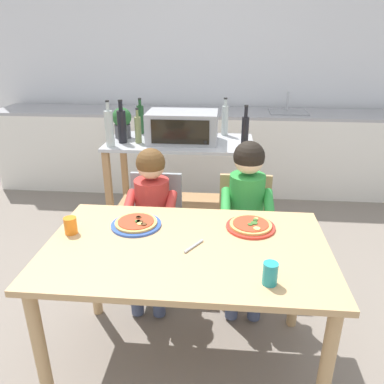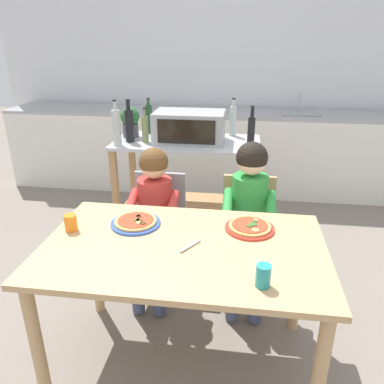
% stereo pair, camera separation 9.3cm
% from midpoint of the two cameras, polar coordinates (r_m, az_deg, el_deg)
% --- Properties ---
extents(ground_plane, '(11.80, 11.80, 0.00)m').
position_cam_midpoint_polar(ground_plane, '(3.22, 3.03, -8.69)').
color(ground_plane, slate).
extents(back_wall_tiled, '(5.31, 0.12, 2.70)m').
position_cam_midpoint_polar(back_wall_tiled, '(4.58, 5.56, 18.59)').
color(back_wall_tiled, silver).
rests_on(back_wall_tiled, ground).
extents(kitchen_counter, '(4.78, 0.60, 1.09)m').
position_cam_midpoint_polar(kitchen_counter, '(4.34, 4.86, 6.21)').
color(kitchen_counter, silver).
rests_on(kitchen_counter, ground).
extents(kitchen_island_cart, '(1.17, 0.58, 0.88)m').
position_cam_midpoint_polar(kitchen_island_cart, '(3.17, 0.11, 2.67)').
color(kitchen_island_cart, '#B7BABF').
rests_on(kitchen_island_cart, ground).
extents(toaster_oven, '(0.55, 0.35, 0.24)m').
position_cam_midpoint_polar(toaster_oven, '(3.03, 0.51, 9.77)').
color(toaster_oven, '#999BA0').
rests_on(toaster_oven, kitchen_island_cart).
extents(bottle_slim_sauce, '(0.07, 0.07, 0.35)m').
position_cam_midpoint_polar(bottle_slim_sauce, '(2.97, -10.41, 9.59)').
color(bottle_slim_sauce, '#ADB7B2').
rests_on(bottle_slim_sauce, kitchen_island_cart).
extents(bottle_clear_vinegar, '(0.05, 0.05, 0.33)m').
position_cam_midpoint_polar(bottle_clear_vinegar, '(2.80, 9.83, 8.72)').
color(bottle_clear_vinegar, black).
rests_on(bottle_clear_vinegar, kitchen_island_cart).
extents(bottle_tall_green_wine, '(0.06, 0.06, 0.30)m').
position_cam_midpoint_polar(bottle_tall_green_wine, '(3.34, -5.70, 10.99)').
color(bottle_tall_green_wine, '#1E4723').
rests_on(bottle_tall_green_wine, kitchen_island_cart).
extents(bottle_dark_olive_oil, '(0.07, 0.07, 0.33)m').
position_cam_midpoint_polar(bottle_dark_olive_oil, '(3.06, -8.55, 9.99)').
color(bottle_dark_olive_oil, black).
rests_on(bottle_dark_olive_oil, kitchen_island_cart).
extents(bottle_squat_spirits, '(0.05, 0.05, 0.27)m').
position_cam_midpoint_polar(bottle_squat_spirits, '(3.03, -6.19, 9.46)').
color(bottle_squat_spirits, olive).
rests_on(bottle_squat_spirits, kitchen_island_cart).
extents(bottle_brown_beer, '(0.06, 0.06, 0.31)m').
position_cam_midpoint_polar(bottle_brown_beer, '(3.24, 6.99, 10.72)').
color(bottle_brown_beer, '#ADB7B2').
rests_on(bottle_brown_beer, kitchen_island_cart).
extents(potted_herb_plant, '(0.16, 0.16, 0.25)m').
position_cam_midpoint_polar(potted_herb_plant, '(3.21, -8.46, 10.51)').
color(potted_herb_plant, '#4C4C51').
rests_on(potted_herb_plant, kitchen_island_cart).
extents(dining_table, '(1.36, 0.82, 0.74)m').
position_cam_midpoint_polar(dining_table, '(1.88, 0.16, -10.66)').
color(dining_table, tan).
rests_on(dining_table, ground).
extents(dining_chair_left, '(0.36, 0.36, 0.81)m').
position_cam_midpoint_polar(dining_chair_left, '(2.58, -4.05, -4.91)').
color(dining_chair_left, gray).
rests_on(dining_chair_left, ground).
extents(dining_chair_right, '(0.36, 0.36, 0.81)m').
position_cam_midpoint_polar(dining_chair_right, '(2.55, 9.35, -5.53)').
color(dining_chair_right, tan).
rests_on(dining_chair_right, ground).
extents(child_in_red_shirt, '(0.32, 0.42, 1.02)m').
position_cam_midpoint_polar(child_in_red_shirt, '(2.40, -4.75, -2.62)').
color(child_in_red_shirt, '#424C6B').
rests_on(child_in_red_shirt, ground).
extents(child_in_green_shirt, '(0.32, 0.42, 1.07)m').
position_cam_midpoint_polar(child_in_green_shirt, '(2.35, 9.70, -2.44)').
color(child_in_green_shirt, '#424C6B').
rests_on(child_in_green_shirt, ground).
extents(pizza_plate_blue_rimmed, '(0.26, 0.26, 0.03)m').
position_cam_midpoint_polar(pizza_plate_blue_rimmed, '(2.02, -7.16, -4.55)').
color(pizza_plate_blue_rimmed, '#3356B7').
rests_on(pizza_plate_blue_rimmed, dining_table).
extents(pizza_plate_red_rimmed, '(0.25, 0.25, 0.03)m').
position_cam_midpoint_polar(pizza_plate_red_rimmed, '(1.99, 10.03, -5.24)').
color(pizza_plate_red_rimmed, red).
rests_on(pizza_plate_red_rimmed, dining_table).
extents(drinking_cup_orange, '(0.06, 0.06, 0.09)m').
position_cam_midpoint_polar(drinking_cup_orange, '(2.02, -16.52, -4.46)').
color(drinking_cup_orange, orange).
rests_on(drinking_cup_orange, dining_table).
extents(drinking_cup_teal, '(0.06, 0.06, 0.10)m').
position_cam_midpoint_polar(drinking_cup_teal, '(1.57, 12.38, -12.23)').
color(drinking_cup_teal, teal).
rests_on(drinking_cup_teal, dining_table).
extents(serving_spoon, '(0.09, 0.12, 0.01)m').
position_cam_midpoint_polar(serving_spoon, '(1.81, 1.27, -8.15)').
color(serving_spoon, '#B7BABF').
rests_on(serving_spoon, dining_table).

